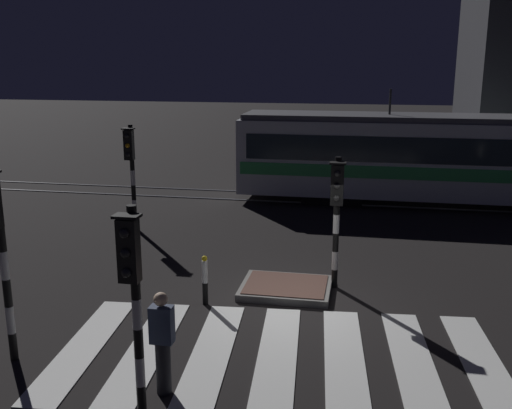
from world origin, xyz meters
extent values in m
plane|color=black|center=(0.00, 0.00, 0.00)|extent=(120.00, 120.00, 0.00)
cube|color=#59595E|center=(0.00, 9.33, 0.01)|extent=(80.00, 0.12, 0.03)
cube|color=#59595E|center=(0.00, 10.77, 0.01)|extent=(80.00, 0.12, 0.03)
cube|color=silver|center=(-3.56, -2.53, 0.01)|extent=(1.03, 4.06, 0.02)
cube|color=silver|center=(-2.38, -2.43, 0.01)|extent=(1.03, 4.06, 0.02)
cube|color=silver|center=(-1.19, -2.34, 0.01)|extent=(1.03, 4.06, 0.02)
cube|color=silver|center=(0.00, -2.24, 0.01)|extent=(1.03, 4.06, 0.02)
cube|color=silver|center=(1.19, -2.14, 0.01)|extent=(1.03, 4.06, 0.02)
cube|color=silver|center=(2.38, -2.04, 0.01)|extent=(1.03, 4.06, 0.02)
cube|color=silver|center=(3.56, -1.95, 0.01)|extent=(1.03, 4.06, 0.02)
cube|color=slate|center=(-0.26, 0.79, 0.08)|extent=(2.03, 1.62, 0.16)
cube|color=brown|center=(-0.26, 0.79, 0.17)|extent=(1.83, 1.46, 0.02)
cylinder|color=black|center=(0.81, 1.26, 0.22)|extent=(0.14, 0.14, 0.44)
cylinder|color=white|center=(0.81, 1.26, 0.66)|extent=(0.14, 0.14, 0.44)
cylinder|color=black|center=(0.81, 1.26, 1.10)|extent=(0.14, 0.14, 0.44)
cylinder|color=white|center=(0.81, 1.26, 1.54)|extent=(0.14, 0.14, 0.44)
cylinder|color=black|center=(0.81, 1.26, 1.98)|extent=(0.14, 0.14, 0.44)
cylinder|color=white|center=(0.81, 1.26, 2.41)|extent=(0.14, 0.14, 0.44)
cylinder|color=black|center=(0.81, 1.26, 2.85)|extent=(0.14, 0.14, 0.44)
cube|color=black|center=(0.81, 1.09, 2.47)|extent=(0.28, 0.20, 0.90)
sphere|color=black|center=(0.81, 0.98, 2.75)|extent=(0.14, 0.14, 0.14)
sphere|color=black|center=(0.81, 0.98, 2.47)|extent=(0.14, 0.14, 0.14)
sphere|color=black|center=(0.81, 0.98, 2.19)|extent=(0.14, 0.14, 0.14)
cube|color=black|center=(0.81, 1.09, 2.96)|extent=(0.36, 0.24, 0.04)
cylinder|color=black|center=(-1.74, -4.30, 0.23)|extent=(0.14, 0.14, 0.46)
cylinder|color=white|center=(-1.74, -4.30, 0.69)|extent=(0.14, 0.14, 0.46)
cylinder|color=black|center=(-1.74, -4.30, 1.15)|extent=(0.14, 0.14, 0.46)
cylinder|color=white|center=(-1.74, -4.30, 1.61)|extent=(0.14, 0.14, 0.46)
cylinder|color=black|center=(-1.74, -4.30, 2.07)|extent=(0.14, 0.14, 0.46)
cylinder|color=white|center=(-1.74, -4.30, 2.53)|extent=(0.14, 0.14, 0.46)
cylinder|color=black|center=(-1.74, -4.30, 2.99)|extent=(0.14, 0.14, 0.46)
cube|color=black|center=(-1.74, -4.47, 2.62)|extent=(0.28, 0.20, 0.90)
sphere|color=black|center=(-1.74, -4.58, 2.90)|extent=(0.14, 0.14, 0.14)
sphere|color=black|center=(-1.74, -4.58, 2.62)|extent=(0.14, 0.14, 0.14)
sphere|color=black|center=(-1.74, -4.58, 2.34)|extent=(0.14, 0.14, 0.14)
cube|color=black|center=(-1.74, -4.47, 3.11)|extent=(0.36, 0.24, 0.04)
cylinder|color=black|center=(-4.57, -3.19, 0.25)|extent=(0.14, 0.14, 0.50)
cylinder|color=white|center=(-4.57, -3.19, 0.75)|extent=(0.14, 0.14, 0.50)
cylinder|color=black|center=(-4.57, -3.19, 1.26)|extent=(0.14, 0.14, 0.50)
cylinder|color=white|center=(-4.57, -3.19, 1.76)|extent=(0.14, 0.14, 0.50)
cylinder|color=black|center=(-4.57, -3.19, 2.26)|extent=(0.14, 0.14, 0.50)
cylinder|color=black|center=(-5.61, 4.97, 0.23)|extent=(0.14, 0.14, 0.47)
cylinder|color=white|center=(-5.61, 4.97, 0.70)|extent=(0.14, 0.14, 0.47)
cylinder|color=black|center=(-5.61, 4.97, 1.17)|extent=(0.14, 0.14, 0.47)
cylinder|color=white|center=(-5.61, 4.97, 1.63)|extent=(0.14, 0.14, 0.47)
cylinder|color=black|center=(-5.61, 4.97, 2.10)|extent=(0.14, 0.14, 0.47)
cylinder|color=white|center=(-5.61, 4.97, 2.57)|extent=(0.14, 0.14, 0.47)
cylinder|color=black|center=(-5.61, 4.97, 3.04)|extent=(0.14, 0.14, 0.47)
cube|color=black|center=(-5.61, 4.80, 2.67)|extent=(0.28, 0.20, 0.90)
sphere|color=black|center=(-5.61, 4.69, 2.95)|extent=(0.14, 0.14, 0.14)
sphere|color=orange|center=(-5.61, 4.69, 2.67)|extent=(0.14, 0.14, 0.14)
sphere|color=black|center=(-5.61, 4.69, 2.39)|extent=(0.14, 0.14, 0.14)
cube|color=black|center=(-5.61, 4.80, 3.16)|extent=(0.36, 0.24, 0.04)
cube|color=silver|center=(4.50, 10.05, 1.70)|extent=(15.42, 2.50, 2.70)
cube|color=green|center=(4.50, 8.78, 1.35)|extent=(15.11, 0.04, 0.44)
cube|color=green|center=(4.50, 11.32, 1.35)|extent=(15.11, 0.04, 0.44)
cube|color=black|center=(4.50, 8.78, 2.15)|extent=(14.65, 0.03, 0.90)
cube|color=#4C4C51|center=(4.50, 10.05, 3.15)|extent=(15.11, 2.30, 0.20)
cylinder|color=#262628|center=(2.18, 10.05, 3.65)|extent=(0.08, 0.08, 1.00)
cube|color=black|center=(0.26, 10.05, 0.17)|extent=(2.20, 2.00, 0.35)
cylinder|color=black|center=(-1.59, -3.72, 0.44)|extent=(0.24, 0.24, 0.88)
cube|color=#2D3851|center=(-1.59, -3.72, 1.18)|extent=(0.36, 0.22, 0.60)
sphere|color=beige|center=(-1.59, -3.72, 1.60)|extent=(0.22, 0.22, 0.22)
cylinder|color=black|center=(-1.88, -0.26, 0.25)|extent=(0.12, 0.12, 0.50)
cylinder|color=white|center=(-1.88, -0.26, 0.75)|extent=(0.12, 0.12, 0.50)
sphere|color=yellow|center=(-1.88, -0.26, 1.05)|extent=(0.12, 0.12, 0.12)
camera|label=1|loc=(1.38, -11.59, 5.15)|focal=40.88mm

